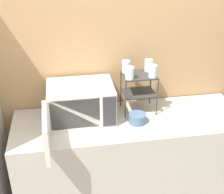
{
  "coord_description": "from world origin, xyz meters",
  "views": [
    {
      "loc": [
        -0.51,
        -1.81,
        2.24
      ],
      "look_at": [
        -0.15,
        0.34,
        1.09
      ],
      "focal_mm": 50.0,
      "sensor_mm": 36.0,
      "label": 1
    }
  ],
  "objects_px": {
    "dish_rack": "(139,85)",
    "glass_front_left": "(130,73)",
    "glass_back_left": "(126,66)",
    "microwave": "(79,103)",
    "bowl": "(137,118)",
    "glass_front_right": "(153,71)",
    "glass_back_right": "(149,65)"
  },
  "relations": [
    {
      "from": "glass_back_right",
      "to": "glass_front_left",
      "type": "bearing_deg",
      "value": -145.56
    },
    {
      "from": "glass_back_right",
      "to": "glass_back_left",
      "type": "xyz_separation_m",
      "value": [
        -0.19,
        0.01,
        0.0
      ]
    },
    {
      "from": "glass_back_left",
      "to": "glass_front_right",
      "type": "bearing_deg",
      "value": -34.57
    },
    {
      "from": "dish_rack",
      "to": "glass_front_left",
      "type": "distance_m",
      "value": 0.19
    },
    {
      "from": "glass_back_right",
      "to": "glass_back_left",
      "type": "distance_m",
      "value": 0.19
    },
    {
      "from": "glass_front_left",
      "to": "glass_back_left",
      "type": "height_order",
      "value": "same"
    },
    {
      "from": "glass_back_right",
      "to": "glass_front_right",
      "type": "height_order",
      "value": "same"
    },
    {
      "from": "microwave",
      "to": "glass_front_right",
      "type": "bearing_deg",
      "value": -0.02
    },
    {
      "from": "bowl",
      "to": "dish_rack",
      "type": "bearing_deg",
      "value": 74.94
    },
    {
      "from": "glass_front_left",
      "to": "glass_front_right",
      "type": "distance_m",
      "value": 0.19
    },
    {
      "from": "microwave",
      "to": "glass_front_left",
      "type": "height_order",
      "value": "glass_front_left"
    },
    {
      "from": "microwave",
      "to": "glass_back_right",
      "type": "distance_m",
      "value": 0.65
    },
    {
      "from": "microwave",
      "to": "glass_front_left",
      "type": "distance_m",
      "value": 0.47
    },
    {
      "from": "glass_front_left",
      "to": "glass_back_right",
      "type": "bearing_deg",
      "value": 34.44
    },
    {
      "from": "dish_rack",
      "to": "glass_back_right",
      "type": "relative_size",
      "value": 3.36
    },
    {
      "from": "glass_front_right",
      "to": "bowl",
      "type": "xyz_separation_m",
      "value": [
        -0.14,
        -0.13,
        -0.35
      ]
    },
    {
      "from": "glass_front_right",
      "to": "bowl",
      "type": "bearing_deg",
      "value": -137.61
    },
    {
      "from": "glass_back_left",
      "to": "microwave",
      "type": "bearing_deg",
      "value": -162.45
    },
    {
      "from": "microwave",
      "to": "dish_rack",
      "type": "height_order",
      "value": "dish_rack"
    },
    {
      "from": "glass_back_left",
      "to": "bowl",
      "type": "distance_m",
      "value": 0.44
    },
    {
      "from": "dish_rack",
      "to": "glass_back_left",
      "type": "distance_m",
      "value": 0.19
    },
    {
      "from": "dish_rack",
      "to": "bowl",
      "type": "bearing_deg",
      "value": -105.06
    },
    {
      "from": "microwave",
      "to": "dish_rack",
      "type": "bearing_deg",
      "value": 7.01
    },
    {
      "from": "bowl",
      "to": "glass_front_left",
      "type": "bearing_deg",
      "value": 108.52
    },
    {
      "from": "glass_back_right",
      "to": "glass_front_right",
      "type": "xyz_separation_m",
      "value": [
        0.0,
        -0.12,
        0.0
      ]
    },
    {
      "from": "glass_back_right",
      "to": "bowl",
      "type": "relative_size",
      "value": 0.71
    },
    {
      "from": "dish_rack",
      "to": "bowl",
      "type": "xyz_separation_m",
      "value": [
        -0.05,
        -0.19,
        -0.2
      ]
    },
    {
      "from": "glass_back_left",
      "to": "glass_back_right",
      "type": "bearing_deg",
      "value": -1.96
    },
    {
      "from": "microwave",
      "to": "bowl",
      "type": "distance_m",
      "value": 0.48
    },
    {
      "from": "glass_front_left",
      "to": "glass_back_left",
      "type": "bearing_deg",
      "value": 90.38
    },
    {
      "from": "glass_back_right",
      "to": "bowl",
      "type": "height_order",
      "value": "glass_back_right"
    },
    {
      "from": "glass_front_right",
      "to": "microwave",
      "type": "bearing_deg",
      "value": 179.98
    }
  ]
}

